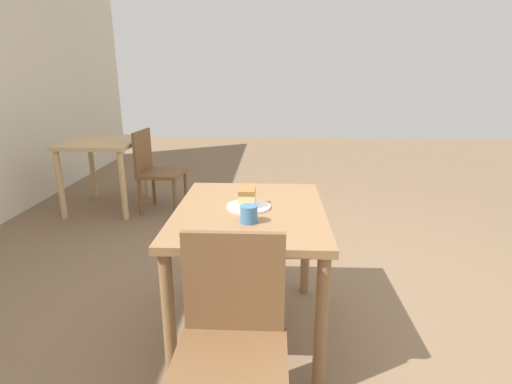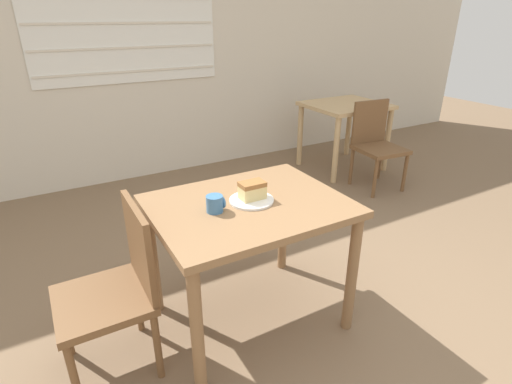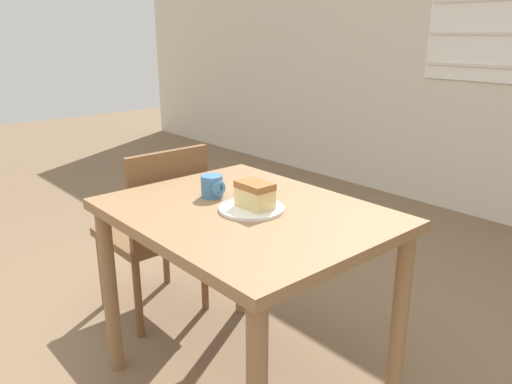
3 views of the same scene
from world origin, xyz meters
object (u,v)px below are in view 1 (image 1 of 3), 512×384
Objects in this scene: chair_near_window at (231,341)px; chair_far_corner at (156,168)px; dining_table_far at (104,152)px; cake_slice at (247,197)px; dining_table_near at (250,229)px; plate at (249,207)px; coffee_mug at (249,214)px.

chair_near_window and chair_far_corner have the same top height.
dining_table_far is 6.41× the size of cake_slice.
dining_table_near is 2.76m from dining_table_far.
dining_table_near is 1.15× the size of chair_far_corner.
plate is at bearing -138.04° from cake_slice.
cake_slice is (0.01, 0.01, 0.05)m from plate.
chair_far_corner is at bearing 26.58° from coffee_mug.
dining_table_near is 0.18m from cake_slice.
dining_table_far is 0.97× the size of chair_near_window.
chair_near_window is at bearing -149.65° from dining_table_far.
chair_far_corner is 2.37m from plate.
chair_near_window is (-2.87, -1.68, -0.15)m from dining_table_far.
cake_slice is 1.43× the size of coffee_mug.
coffee_mug is (-0.21, -0.01, 0.04)m from plate.
coffee_mug is at bearing -143.86° from dining_table_far.
cake_slice is at bearing 5.77° from coffee_mug.
chair_far_corner is 2.37m from cake_slice.
cake_slice is at bearing 27.38° from dining_table_near.
chair_far_corner is (2.09, 1.13, -0.18)m from dining_table_near.
plate is 0.22m from coffee_mug.
chair_far_corner reaches higher than dining_table_near.
cake_slice is (-2.13, -1.69, 0.20)m from dining_table_far.
chair_far_corner is at bearing 111.51° from chair_near_window.
chair_near_window is at bearing 178.74° from cake_slice.
chair_near_window is 6.61× the size of cake_slice.
cake_slice is (0.74, -0.02, 0.35)m from chair_near_window.
chair_far_corner is 2.57m from coffee_mug.
coffee_mug is (-2.35, -1.72, 0.18)m from dining_table_far.
cake_slice is (0.03, 0.02, 0.17)m from dining_table_near.
chair_near_window is 1.00× the size of chair_far_corner.
chair_far_corner is at bearing 28.52° from cake_slice.
plate is at bearing 88.12° from chair_near_window.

